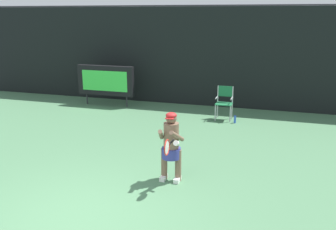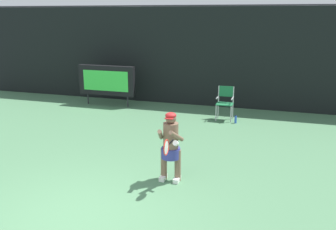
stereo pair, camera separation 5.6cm
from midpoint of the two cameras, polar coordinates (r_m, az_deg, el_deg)
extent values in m
cube|color=#487651|center=(6.64, -14.12, -15.48)|extent=(18.00, 22.00, 0.02)
cube|color=black|center=(13.76, 3.85, 8.97)|extent=(18.00, 0.12, 3.60)
cylinder|color=#38383D|center=(13.67, 3.99, 16.61)|extent=(18.00, 0.05, 0.05)
cube|color=black|center=(13.90, -9.76, 5.30)|extent=(2.20, 0.20, 1.10)
cube|color=#39D647|center=(13.81, -9.95, 5.23)|extent=(1.80, 0.01, 0.75)
cylinder|color=#2D2D33|center=(14.43, -12.56, 2.49)|extent=(0.05, 0.05, 0.40)
cylinder|color=#2D2D33|center=(13.71, -6.53, 2.08)|extent=(0.05, 0.05, 0.40)
cylinder|color=#B7B7BC|center=(11.91, 7.21, 0.30)|extent=(0.04, 0.04, 0.52)
cylinder|color=#B7B7BC|center=(11.84, 9.49, 0.12)|extent=(0.04, 0.04, 0.52)
cylinder|color=#B7B7BC|center=(12.30, 7.53, 0.77)|extent=(0.04, 0.04, 0.52)
cylinder|color=#B7B7BC|center=(12.23, 9.74, 0.60)|extent=(0.04, 0.04, 0.52)
cube|color=#1C683C|center=(12.00, 8.54, 1.72)|extent=(0.52, 0.44, 0.03)
cylinder|color=#B7B7BC|center=(12.17, 7.62, 3.23)|extent=(0.04, 0.04, 0.56)
cylinder|color=#B7B7BC|center=(12.11, 9.86, 3.07)|extent=(0.04, 0.04, 0.56)
cube|color=#1C683C|center=(12.11, 8.76, 3.66)|extent=(0.48, 0.02, 0.34)
cylinder|color=#B7B7BC|center=(11.99, 7.45, 2.76)|extent=(0.04, 0.44, 0.04)
cylinder|color=#B7B7BC|center=(11.92, 9.72, 2.59)|extent=(0.04, 0.44, 0.04)
cylinder|color=blue|center=(11.81, 10.21, -0.66)|extent=(0.07, 0.07, 0.24)
cylinder|color=black|center=(11.77, 10.24, -0.04)|extent=(0.03, 0.03, 0.03)
cube|color=white|center=(7.78, -0.90, -9.69)|extent=(0.11, 0.26, 0.09)
cube|color=white|center=(7.70, 1.25, -9.96)|extent=(0.11, 0.26, 0.09)
cylinder|color=brown|center=(7.71, -0.80, -7.57)|extent=(0.13, 0.13, 0.68)
cylinder|color=brown|center=(7.63, 1.37, -7.82)|extent=(0.13, 0.13, 0.68)
cylinder|color=#34378A|center=(7.57, 0.28, -5.88)|extent=(0.39, 0.39, 0.22)
cylinder|color=brown|center=(7.44, 0.28, -3.32)|extent=(0.31, 0.31, 0.56)
sphere|color=brown|center=(7.33, 0.29, -0.51)|extent=(0.22, 0.22, 0.22)
ellipsoid|color=#B22323|center=(7.31, 0.29, -0.06)|extent=(0.22, 0.22, 0.12)
cube|color=#B22323|center=(7.23, 0.06, -0.51)|extent=(0.17, 0.12, 0.02)
cylinder|color=brown|center=(7.32, -1.33, -3.05)|extent=(0.20, 0.49, 0.34)
cylinder|color=brown|center=(7.23, 1.16, -3.29)|extent=(0.20, 0.49, 0.34)
cylinder|color=white|center=(7.15, 1.05, -4.39)|extent=(0.13, 0.12, 0.12)
cylinder|color=black|center=(7.19, 0.32, -4.23)|extent=(0.03, 0.28, 0.03)
torus|color=red|center=(6.92, -0.40, -5.05)|extent=(0.02, 0.31, 0.31)
ellipsoid|color=silver|center=(6.92, -0.40, -5.05)|extent=(0.01, 0.26, 0.26)
camera|label=1|loc=(0.03, -89.62, 0.11)|focal=39.30mm
camera|label=2|loc=(0.03, 90.38, -0.11)|focal=39.30mm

